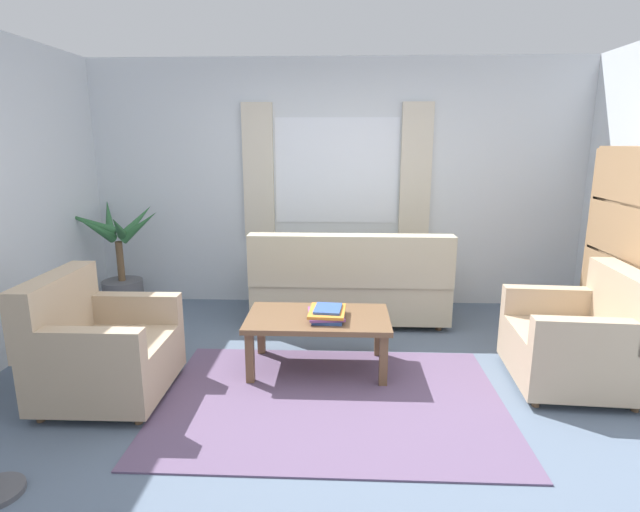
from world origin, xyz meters
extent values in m
plane|color=slate|center=(0.00, 0.00, 0.00)|extent=(6.24, 6.24, 0.00)
cube|color=silver|center=(0.00, 2.26, 1.30)|extent=(5.32, 0.12, 2.60)
cube|color=white|center=(0.00, 2.20, 1.45)|extent=(1.30, 0.01, 1.10)
cube|color=beige|center=(-0.83, 2.17, 1.45)|extent=(0.32, 0.06, 1.40)
cube|color=beige|center=(0.83, 2.17, 1.45)|extent=(0.32, 0.06, 1.40)
cube|color=#604C6B|center=(0.00, 0.00, 0.01)|extent=(2.35, 1.63, 0.01)
cube|color=#BCB293|center=(0.14, 1.68, 0.25)|extent=(1.90, 0.80, 0.38)
cube|color=#BCB293|center=(0.14, 1.36, 0.68)|extent=(1.90, 0.20, 0.48)
cube|color=#BCB293|center=(1.01, 1.68, 0.56)|extent=(0.16, 0.80, 0.24)
cube|color=#BCB293|center=(-0.73, 1.68, 0.56)|extent=(0.16, 0.80, 0.24)
cylinder|color=brown|center=(0.99, 1.98, 0.03)|extent=(0.06, 0.06, 0.06)
cylinder|color=brown|center=(-0.71, 1.98, 0.03)|extent=(0.06, 0.06, 0.06)
cylinder|color=brown|center=(0.99, 1.38, 0.03)|extent=(0.06, 0.06, 0.06)
cylinder|color=brown|center=(-0.71, 1.38, 0.03)|extent=(0.06, 0.06, 0.06)
cube|color=tan|center=(-1.55, 0.01, 0.24)|extent=(0.81, 0.85, 0.36)
cube|color=tan|center=(-1.88, 0.01, 0.65)|extent=(0.19, 0.84, 0.46)
cube|color=tan|center=(-1.54, -0.35, 0.53)|extent=(0.80, 0.13, 0.22)
cube|color=tan|center=(-1.55, 0.37, 0.53)|extent=(0.80, 0.13, 0.22)
cylinder|color=brown|center=(-1.22, -0.33, 0.03)|extent=(0.05, 0.05, 0.06)
cylinder|color=brown|center=(-1.23, 0.35, 0.03)|extent=(0.05, 0.05, 0.06)
cylinder|color=brown|center=(-1.86, -0.33, 0.03)|extent=(0.05, 0.05, 0.06)
cylinder|color=brown|center=(-1.87, 0.35, 0.03)|extent=(0.05, 0.05, 0.06)
cube|color=tan|center=(1.73, 0.32, 0.24)|extent=(0.85, 0.89, 0.36)
cube|color=tan|center=(2.06, 0.30, 0.65)|extent=(0.23, 0.85, 0.46)
cube|color=tan|center=(1.75, 0.68, 0.53)|extent=(0.81, 0.17, 0.22)
cube|color=tan|center=(1.71, -0.04, 0.53)|extent=(0.81, 0.17, 0.22)
cylinder|color=brown|center=(1.43, 0.68, 0.03)|extent=(0.05, 0.05, 0.06)
cylinder|color=brown|center=(1.39, 0.00, 0.03)|extent=(0.05, 0.05, 0.06)
cylinder|color=brown|center=(2.07, 0.64, 0.03)|extent=(0.05, 0.05, 0.06)
cylinder|color=brown|center=(2.03, -0.04, 0.03)|extent=(0.05, 0.05, 0.06)
cube|color=brown|center=(-0.12, 0.50, 0.42)|extent=(1.10, 0.64, 0.04)
cube|color=brown|center=(-0.61, 0.24, 0.20)|extent=(0.06, 0.06, 0.40)
cube|color=brown|center=(0.37, 0.24, 0.20)|extent=(0.06, 0.06, 0.40)
cube|color=brown|center=(-0.61, 0.76, 0.20)|extent=(0.06, 0.06, 0.40)
cube|color=brown|center=(0.37, 0.76, 0.20)|extent=(0.06, 0.06, 0.40)
cube|color=#335199|center=(-0.04, 0.46, 0.45)|extent=(0.24, 0.34, 0.03)
cube|color=#7F478C|center=(-0.05, 0.45, 0.48)|extent=(0.30, 0.35, 0.02)
cube|color=orange|center=(-0.04, 0.46, 0.50)|extent=(0.29, 0.35, 0.02)
cube|color=#335199|center=(-0.04, 0.46, 0.52)|extent=(0.22, 0.26, 0.02)
cylinder|color=#56565B|center=(-2.21, 1.72, 0.18)|extent=(0.40, 0.40, 0.35)
cylinder|color=brown|center=(-2.21, 1.72, 0.56)|extent=(0.07, 0.07, 0.41)
cone|color=#2D6638|center=(-1.98, 1.73, 0.92)|extent=(0.43, 0.12, 0.36)
cone|color=#2D6638|center=(-2.09, 1.95, 0.95)|extent=(0.27, 0.49, 0.38)
cone|color=#2D6638|center=(-2.41, 1.97, 0.99)|extent=(0.38, 0.57, 0.41)
cone|color=#2D6638|center=(-2.51, 1.69, 0.97)|extent=(0.60, 0.17, 0.32)
cone|color=#2D6638|center=(-2.32, 1.51, 0.93)|extent=(0.26, 0.44, 0.37)
cone|color=#2D6638|center=(-2.09, 1.48, 0.95)|extent=(0.27, 0.52, 0.36)
cube|color=#A87F56|center=(2.38, 1.29, 0.85)|extent=(0.30, 0.04, 1.70)
cube|color=#A87F56|center=(2.24, 0.84, 0.85)|extent=(0.02, 0.90, 1.70)
cube|color=#A87F56|center=(2.38, 0.84, 0.01)|extent=(0.30, 0.86, 0.02)
cube|color=#A87F56|center=(2.38, 0.84, 0.43)|extent=(0.30, 0.86, 0.02)
cube|color=#A87F56|center=(2.38, 0.84, 0.86)|extent=(0.30, 0.86, 0.02)
cube|color=#A87F56|center=(2.38, 0.84, 1.28)|extent=(0.30, 0.86, 0.02)
cube|color=beige|center=(2.38, 0.77, 0.99)|extent=(0.26, 0.06, 0.23)
cube|color=#7F478C|center=(2.38, 0.86, 0.97)|extent=(0.27, 0.10, 0.20)
cube|color=#5B8E93|center=(2.38, 0.96, 0.97)|extent=(0.27, 0.08, 0.20)
cube|color=#335199|center=(2.38, 1.06, 0.99)|extent=(0.26, 0.09, 0.23)
cube|color=#335199|center=(2.38, 1.16, 1.00)|extent=(0.28, 0.08, 0.25)
camera|label=1|loc=(0.06, -3.10, 1.76)|focal=27.69mm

